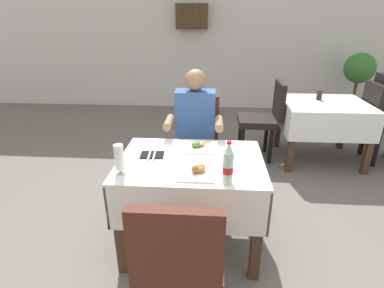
% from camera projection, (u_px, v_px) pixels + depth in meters
% --- Properties ---
extents(ground_plane, '(11.00, 11.00, 0.00)m').
position_uv_depth(ground_plane, '(193.00, 257.00, 2.30)').
color(ground_plane, '#66605B').
extents(back_wall, '(11.00, 0.12, 3.03)m').
position_uv_depth(back_wall, '(208.00, 25.00, 5.51)').
color(back_wall, silver).
rests_on(back_wall, ground).
extents(main_dining_table, '(1.04, 0.77, 0.74)m').
position_uv_depth(main_dining_table, '(191.00, 182.00, 2.24)').
color(main_dining_table, white).
rests_on(main_dining_table, ground).
extents(chair_far_diner_seat, '(0.44, 0.50, 0.97)m').
position_uv_depth(chair_far_diner_seat, '(197.00, 142.00, 2.96)').
color(chair_far_diner_seat, '#4C2319').
rests_on(chair_far_diner_seat, ground).
extents(chair_near_camera_side, '(0.44, 0.50, 0.97)m').
position_uv_depth(chair_near_camera_side, '(180.00, 260.00, 1.53)').
color(chair_near_camera_side, '#4C2319').
rests_on(chair_near_camera_side, ground).
extents(seated_diner_far, '(0.50, 0.46, 1.26)m').
position_uv_depth(seated_diner_far, '(195.00, 131.00, 2.80)').
color(seated_diner_far, '#282D42').
rests_on(seated_diner_far, ground).
extents(plate_near_camera, '(0.24, 0.24, 0.07)m').
position_uv_depth(plate_near_camera, '(197.00, 171.00, 1.97)').
color(plate_near_camera, white).
rests_on(plate_near_camera, main_dining_table).
extents(plate_far_diner, '(0.23, 0.23, 0.06)m').
position_uv_depth(plate_far_diner, '(199.00, 146.00, 2.35)').
color(plate_far_diner, white).
rests_on(plate_far_diner, main_dining_table).
extents(beer_glass_left, '(0.07, 0.07, 0.20)m').
position_uv_depth(beer_glass_left, '(119.00, 159.00, 1.94)').
color(beer_glass_left, white).
rests_on(beer_glass_left, main_dining_table).
extents(cola_bottle_primary, '(0.07, 0.07, 0.28)m').
position_uv_depth(cola_bottle_primary, '(228.00, 165.00, 1.82)').
color(cola_bottle_primary, silver).
rests_on(cola_bottle_primary, main_dining_table).
extents(napkin_cutlery_set, '(0.18, 0.19, 0.01)m').
position_uv_depth(napkin_cutlery_set, '(152.00, 155.00, 2.24)').
color(napkin_cutlery_set, black).
rests_on(napkin_cutlery_set, main_dining_table).
extents(background_dining_table, '(0.98, 0.86, 0.74)m').
position_uv_depth(background_dining_table, '(323.00, 117.00, 3.67)').
color(background_dining_table, white).
rests_on(background_dining_table, ground).
extents(background_chair_left, '(0.50, 0.44, 0.97)m').
position_uv_depth(background_chair_left, '(264.00, 116.00, 3.71)').
color(background_chair_left, black).
rests_on(background_chair_left, ground).
extents(background_chair_right, '(0.50, 0.44, 0.97)m').
position_uv_depth(background_chair_right, '(382.00, 118.00, 3.62)').
color(background_chair_right, black).
rests_on(background_chair_right, ground).
extents(background_table_tumbler, '(0.06, 0.06, 0.11)m').
position_uv_depth(background_table_tumbler, '(319.00, 95.00, 3.68)').
color(background_table_tumbler, black).
rests_on(background_table_tumbler, background_dining_table).
extents(potted_plant_corner, '(0.50, 0.50, 1.12)m').
position_uv_depth(potted_plant_corner, '(358.00, 78.00, 5.14)').
color(potted_plant_corner, brown).
rests_on(potted_plant_corner, ground).
extents(wall_bottle_rack, '(0.56, 0.21, 0.42)m').
position_uv_depth(wall_bottle_rack, '(192.00, 16.00, 5.32)').
color(wall_bottle_rack, '#472D1E').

